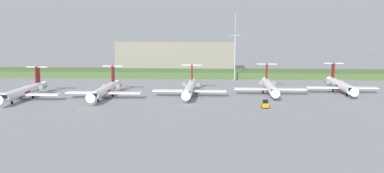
{
  "coord_description": "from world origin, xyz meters",
  "views": [
    {
      "loc": [
        8.87,
        -123.13,
        21.94
      ],
      "look_at": [
        0.0,
        14.94,
        3.0
      ],
      "focal_mm": 41.85,
      "sensor_mm": 36.0,
      "label": 1
    }
  ],
  "objects": [
    {
      "name": "safety_cone_mid_marker",
      "position": [
        -26.73,
        -13.18,
        0.28
      ],
      "size": [
        0.44,
        0.44,
        0.55
      ],
      "primitive_type": "cone",
      "color": "orange",
      "rests_on": "ground"
    },
    {
      "name": "distant_hangar",
      "position": [
        -12.12,
        89.84,
        7.24
      ],
      "size": [
        54.27,
        24.65,
        14.49
      ],
      "primitive_type": "cube",
      "color": "gray",
      "rests_on": "ground"
    },
    {
      "name": "baggage_tug",
      "position": [
        20.86,
        -4.11,
        1.0
      ],
      "size": [
        1.72,
        3.2,
        2.3
      ],
      "color": "orange",
      "rests_on": "ground"
    },
    {
      "name": "grass_berm",
      "position": [
        0.0,
        69.39,
        1.32
      ],
      "size": [
        320.0,
        20.0,
        2.65
      ],
      "primitive_type": "cube",
      "color": "#4C6B38",
      "rests_on": "ground"
    },
    {
      "name": "safety_cone_front_marker",
      "position": [
        -29.38,
        -12.78,
        0.28
      ],
      "size": [
        0.44,
        0.44,
        0.55
      ],
      "primitive_type": "cone",
      "color": "orange",
      "rests_on": "ground"
    },
    {
      "name": "regional_jet_nearest",
      "position": [
        -49.61,
        5.13,
        2.54
      ],
      "size": [
        22.81,
        31.0,
        9.0
      ],
      "color": "white",
      "rests_on": "ground"
    },
    {
      "name": "regional_jet_fifth",
      "position": [
        48.31,
        25.42,
        2.54
      ],
      "size": [
        22.81,
        31.0,
        9.0
      ],
      "color": "white",
      "rests_on": "ground"
    },
    {
      "name": "regional_jet_second",
      "position": [
        -26.22,
        9.62,
        2.54
      ],
      "size": [
        22.81,
        31.0,
        9.0
      ],
      "color": "white",
      "rests_on": "ground"
    },
    {
      "name": "ground_plane",
      "position": [
        0.0,
        30.0,
        0.0
      ],
      "size": [
        500.0,
        500.0,
        0.0
      ],
      "primitive_type": "plane",
      "color": "gray"
    },
    {
      "name": "regional_jet_third",
      "position": [
        -0.71,
        15.12,
        2.54
      ],
      "size": [
        22.81,
        31.0,
        9.0
      ],
      "color": "white",
      "rests_on": "ground"
    },
    {
      "name": "regional_jet_fourth",
      "position": [
        24.7,
        20.77,
        2.54
      ],
      "size": [
        22.81,
        31.0,
        9.0
      ],
      "color": "white",
      "rests_on": "ground"
    },
    {
      "name": "antenna_mast",
      "position": [
        14.5,
        55.07,
        11.41
      ],
      "size": [
        4.4,
        0.5,
        27.67
      ],
      "color": "#B2B2B7",
      "rests_on": "ground"
    }
  ]
}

